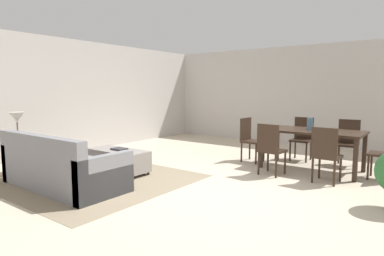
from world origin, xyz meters
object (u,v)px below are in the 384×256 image
at_px(couch, 61,169).
at_px(side_table, 19,148).
at_px(table_lamp, 17,119).
at_px(dining_table, 312,135).
at_px(dining_chair_near_right, 326,152).
at_px(dining_chair_far_left, 302,136).
at_px(vase_centerpiece, 310,124).
at_px(dining_chair_near_left, 270,146).
at_px(dining_chair_head_west, 249,137).
at_px(ottoman_table, 118,160).
at_px(book_on_ottoman, 119,149).
at_px(dining_chair_far_right, 348,140).

relative_size(couch, side_table, 3.57).
distance_m(table_lamp, dining_table, 5.38).
bearing_deg(table_lamp, dining_chair_near_right, 30.24).
height_order(couch, table_lamp, table_lamp).
height_order(dining_chair_far_left, vase_centerpiece, vase_centerpiece).
xyz_separation_m(dining_chair_near_left, dining_chair_head_west, (-0.83, 0.84, 0.00)).
distance_m(ottoman_table, dining_chair_near_right, 3.58).
bearing_deg(vase_centerpiece, dining_chair_head_west, -178.35).
xyz_separation_m(table_lamp, dining_table, (4.10, 3.47, -0.33)).
xyz_separation_m(ottoman_table, side_table, (-1.36, -1.13, 0.22)).
bearing_deg(vase_centerpiece, dining_chair_near_right, -57.35).
bearing_deg(dining_table, dining_chair_near_right, -59.59).
relative_size(dining_chair_head_west, book_on_ottoman, 3.54).
xyz_separation_m(table_lamp, book_on_ottoman, (1.39, 1.13, -0.56)).
xyz_separation_m(side_table, dining_chair_far_right, (4.57, 4.27, 0.05)).
distance_m(side_table, dining_chair_near_right, 5.29).
relative_size(dining_chair_far_left, book_on_ottoman, 3.54).
distance_m(couch, dining_chair_near_right, 4.19).
bearing_deg(vase_centerpiece, couch, -127.71).
bearing_deg(dining_chair_far_left, dining_chair_far_right, -0.22).
distance_m(side_table, dining_chair_head_west, 4.45).
bearing_deg(dining_chair_head_west, dining_chair_far_right, 25.28).
bearing_deg(dining_chair_head_west, dining_chair_near_right, -23.88).
bearing_deg(book_on_ottoman, dining_chair_near_right, 25.70).
relative_size(dining_chair_far_right, vase_centerpiece, 4.07).
bearing_deg(dining_table, side_table, -139.80).
bearing_deg(dining_chair_near_left, book_on_ottoman, -146.93).
distance_m(couch, ottoman_table, 1.14).
xyz_separation_m(couch, side_table, (-1.36, 0.01, 0.18)).
height_order(couch, dining_chair_far_left, dining_chair_far_left).
bearing_deg(dining_chair_far_left, table_lamp, -130.61).
relative_size(dining_chair_far_right, book_on_ottoman, 3.54).
relative_size(table_lamp, dining_chair_near_right, 0.57).
bearing_deg(ottoman_table, table_lamp, -140.25).
height_order(couch, dining_chair_head_west, dining_chair_head_west).
relative_size(side_table, vase_centerpiece, 2.62).
bearing_deg(ottoman_table, dining_chair_near_left, 32.80).
xyz_separation_m(dining_table, vase_centerpiece, (-0.05, 0.01, 0.20)).
xyz_separation_m(dining_chair_far_left, book_on_ottoman, (-2.28, -3.14, -0.08)).
bearing_deg(book_on_ottoman, dining_chair_head_west, 58.13).
bearing_deg(dining_chair_far_right, ottoman_table, -135.67).
distance_m(dining_chair_far_left, dining_chair_far_right, 0.91).
relative_size(dining_chair_near_right, dining_chair_head_west, 1.00).
bearing_deg(dining_chair_near_left, side_table, -144.47).
bearing_deg(dining_chair_near_left, dining_chair_head_west, 134.69).
distance_m(table_lamp, dining_chair_near_left, 4.51).
relative_size(couch, vase_centerpiece, 9.38).
xyz_separation_m(dining_table, dining_chair_far_left, (-0.44, 0.80, -0.15)).
height_order(dining_table, dining_chair_far_left, dining_chair_far_left).
bearing_deg(ottoman_table, dining_table, 40.43).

